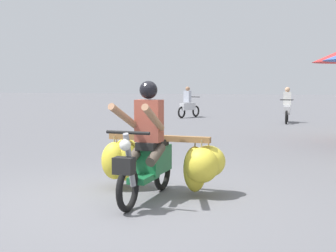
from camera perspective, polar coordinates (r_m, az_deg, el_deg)
name	(u,v)px	position (r m, az deg, el deg)	size (l,w,h in m)	color
ground_plane	(126,203)	(6.08, -5.15, -9.48)	(120.00, 120.00, 0.00)	slate
motorbike_main_loaded	(151,158)	(6.50, -2.06, -3.95)	(1.91, 1.91, 1.58)	black
motorbike_distant_ahead_left	(188,105)	(20.91, 2.48, 2.61)	(0.77, 1.53, 1.40)	black
motorbike_distant_ahead_right	(287,108)	(18.70, 14.48, 2.12)	(0.50, 1.62, 1.40)	black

